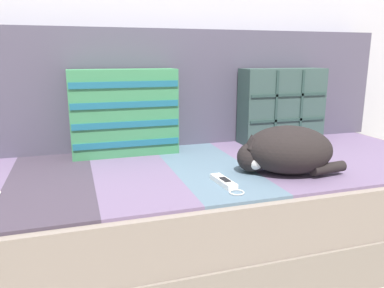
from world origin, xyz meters
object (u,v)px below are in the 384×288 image
object	(u,v)px
couch	(203,207)
throw_pillow_quilted	(281,106)
sleeping_cat	(285,151)
game_remote_far	(225,182)
throw_pillow_striped	(124,112)

from	to	relation	value
couch	throw_pillow_quilted	distance (m)	0.65
sleeping_cat	game_remote_far	xyz separation A→B (m)	(-0.25, -0.05, -0.07)
game_remote_far	sleeping_cat	bearing A→B (deg)	11.82
couch	throw_pillow_striped	world-z (taller)	throw_pillow_striped
throw_pillow_quilted	sleeping_cat	world-z (taller)	throw_pillow_quilted
throw_pillow_striped	sleeping_cat	size ratio (longest dim) A/B	1.21
game_remote_far	throw_pillow_striped	bearing A→B (deg)	116.70
sleeping_cat	throw_pillow_striped	bearing A→B (deg)	138.32
throw_pillow_quilted	sleeping_cat	size ratio (longest dim) A/B	1.12
throw_pillow_quilted	game_remote_far	bearing A→B (deg)	-134.90
couch	sleeping_cat	distance (m)	0.41
throw_pillow_striped	game_remote_far	distance (m)	0.59
couch	game_remote_far	xyz separation A→B (m)	(-0.02, -0.27, 0.19)
sleeping_cat	game_remote_far	size ratio (longest dim) A/B	1.98
throw_pillow_striped	couch	bearing A→B (deg)	-41.13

